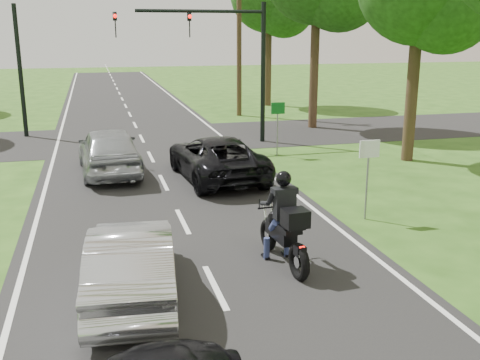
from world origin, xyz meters
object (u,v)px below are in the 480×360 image
(silver_suv, at_px, (109,150))
(sign_green, at_px, (278,116))
(utility_pole_far, at_px, (239,26))
(sign_white, at_px, (369,160))
(motorcycle_rider, at_px, (285,229))
(dark_suv, at_px, (216,157))
(traffic_signal, at_px, (221,47))
(silver_sedan, at_px, (132,262))

(silver_suv, relative_size, sign_green, 2.27)
(utility_pole_far, bearing_deg, sign_white, -94.51)
(motorcycle_rider, relative_size, dark_suv, 0.46)
(traffic_signal, relative_size, sign_white, 3.00)
(traffic_signal, bearing_deg, silver_sedan, -109.28)
(motorcycle_rider, height_order, silver_sedan, motorcycle_rider)
(utility_pole_far, height_order, sign_green, utility_pole_far)
(traffic_signal, height_order, utility_pole_far, utility_pole_far)
(sign_white, distance_m, sign_green, 8.00)
(sign_white, height_order, sign_green, same)
(silver_suv, relative_size, traffic_signal, 0.76)
(dark_suv, bearing_deg, silver_sedan, 63.02)
(motorcycle_rider, height_order, silver_suv, motorcycle_rider)
(utility_pole_far, bearing_deg, traffic_signal, -109.68)
(silver_suv, xyz_separation_m, sign_green, (6.54, 1.28, 0.76))
(motorcycle_rider, height_order, dark_suv, motorcycle_rider)
(sign_white, relative_size, sign_green, 1.00)
(silver_sedan, relative_size, utility_pole_far, 0.43)
(motorcycle_rider, height_order, utility_pole_far, utility_pole_far)
(dark_suv, distance_m, utility_pole_far, 15.23)
(dark_suv, relative_size, sign_green, 2.45)
(utility_pole_far, bearing_deg, silver_suv, -122.50)
(dark_suv, relative_size, silver_sedan, 1.22)
(dark_suv, bearing_deg, utility_pole_far, -111.98)
(traffic_signal, bearing_deg, silver_suv, -139.16)
(silver_sedan, bearing_deg, dark_suv, -107.35)
(silver_sedan, bearing_deg, silver_suv, -84.38)
(silver_sedan, relative_size, sign_white, 2.00)
(dark_suv, distance_m, sign_green, 4.33)
(dark_suv, height_order, sign_green, sign_green)
(utility_pole_far, distance_m, sign_green, 11.63)
(silver_suv, distance_m, traffic_signal, 7.36)
(motorcycle_rider, xyz_separation_m, silver_suv, (-3.29, 8.99, 0.02))
(motorcycle_rider, relative_size, traffic_signal, 0.38)
(silver_suv, height_order, sign_green, sign_green)
(dark_suv, height_order, utility_pole_far, utility_pole_far)
(dark_suv, relative_size, silver_suv, 1.08)
(utility_pole_far, relative_size, sign_white, 4.71)
(dark_suv, distance_m, sign_white, 5.94)
(silver_sedan, bearing_deg, sign_white, -149.19)
(traffic_signal, relative_size, sign_green, 3.00)
(silver_suv, bearing_deg, silver_sedan, 87.12)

